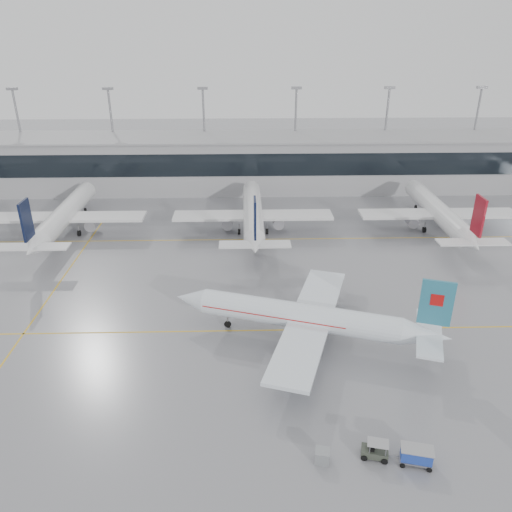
{
  "coord_description": "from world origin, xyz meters",
  "views": [
    {
      "loc": [
        -1.75,
        -54.17,
        35.79
      ],
      "look_at": [
        0.0,
        12.0,
        5.0
      ],
      "focal_mm": 35.0,
      "sensor_mm": 36.0,
      "label": 1
    }
  ],
  "objects_px": {
    "baggage_tug": "(375,452)",
    "gse_unit": "(322,456)",
    "air_canada_jet": "(309,318)",
    "baggage_cart": "(416,455)"
  },
  "relations": [
    {
      "from": "baggage_tug",
      "to": "baggage_cart",
      "type": "xyz_separation_m",
      "value": [
        3.5,
        -0.86,
        0.42
      ]
    },
    {
      "from": "air_canada_jet",
      "to": "baggage_tug",
      "type": "bearing_deg",
      "value": 119.8
    },
    {
      "from": "baggage_cart",
      "to": "gse_unit",
      "type": "distance_m",
      "value": 8.36
    },
    {
      "from": "air_canada_jet",
      "to": "baggage_tug",
      "type": "distance_m",
      "value": 19.14
    },
    {
      "from": "baggage_tug",
      "to": "gse_unit",
      "type": "height_order",
      "value": "baggage_tug"
    },
    {
      "from": "baggage_tug",
      "to": "gse_unit",
      "type": "distance_m",
      "value": 4.86
    },
    {
      "from": "baggage_cart",
      "to": "gse_unit",
      "type": "bearing_deg",
      "value": -169.19
    },
    {
      "from": "baggage_tug",
      "to": "gse_unit",
      "type": "xyz_separation_m",
      "value": [
        -4.84,
        -0.42,
        0.04
      ]
    },
    {
      "from": "gse_unit",
      "to": "baggage_cart",
      "type": "bearing_deg",
      "value": 7.74
    },
    {
      "from": "baggage_cart",
      "to": "baggage_tug",
      "type": "bearing_deg",
      "value": -180.0
    }
  ]
}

